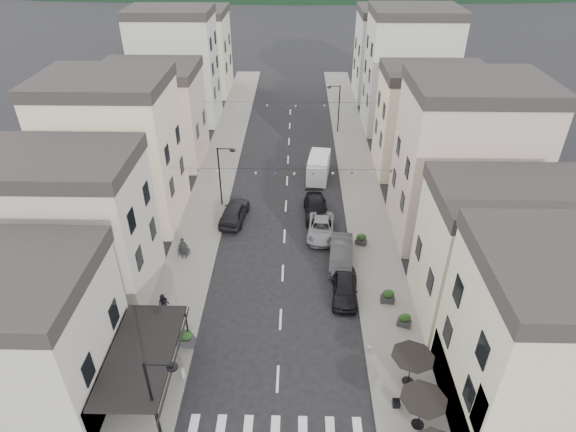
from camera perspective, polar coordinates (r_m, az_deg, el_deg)
name	(u,v)px	position (r m, az deg, el deg)	size (l,w,h in m)	color
sidewalk_left	(217,175)	(51.76, -8.44, 4.82)	(4.00, 76.00, 0.12)	slate
sidewalk_right	(358,177)	(51.46, 8.32, 4.65)	(4.00, 76.00, 0.12)	slate
bistro_building	(560,352)	(28.89, 29.53, -13.82)	(10.00, 8.00, 10.00)	#BDB596
boutique_awning	(146,355)	(28.85, -16.49, -15.48)	(3.77, 7.50, 3.28)	black
buildings_row_left	(156,101)	(56.08, -15.34, 13.02)	(10.20, 54.16, 14.00)	#B6B0A7
buildings_row_right	(424,105)	(54.43, 15.86, 12.57)	(10.20, 54.16, 14.50)	#BDB596
cafe_terrace	(423,402)	(27.67, 15.69, -20.51)	(2.50, 8.10, 2.53)	black
streetlamp_left_near	(156,394)	(26.21, -15.34, -19.72)	(1.70, 0.56, 6.00)	black
streetlamp_left_far	(222,171)	(44.57, -7.80, 5.33)	(1.70, 0.56, 6.00)	black
streetlamp_right_far	(337,104)	(60.78, 5.81, 13.07)	(1.70, 0.56, 6.00)	black
bollards	(277,381)	(30.05, -1.28, -18.98)	(11.66, 10.26, 0.60)	gray
bunting_near	(285,173)	(39.61, -0.42, 5.15)	(19.00, 0.28, 0.62)	black
bunting_far	(288,105)	(54.29, 0.05, 13.00)	(19.00, 0.28, 0.62)	black
parked_car_a	(345,288)	(35.46, 6.77, -8.49)	(1.81, 4.50, 1.53)	black
parked_car_b	(341,254)	(38.53, 6.30, -4.45)	(1.77, 5.08, 1.67)	#373639
parked_car_c	(321,228)	(41.60, 3.93, -1.43)	(2.28, 4.95, 1.37)	gray
parked_car_d	(316,209)	(44.13, 3.33, 0.88)	(2.10, 5.15, 1.50)	black
parked_car_e	(234,212)	(43.62, -6.39, 0.47)	(2.02, 5.02, 1.71)	black
delivery_van	(319,166)	(50.60, 3.65, 5.90)	(2.69, 5.35, 2.45)	silver
pedestrian_a	(183,248)	(39.39, -12.29, -3.77)	(0.68, 0.45, 1.87)	black
pedestrian_b	(164,304)	(34.78, -14.49, -10.08)	(0.81, 0.63, 1.66)	#26202B
planter_la	(186,338)	(32.50, -12.02, -13.95)	(1.21, 0.81, 1.25)	#313134
planter_lb	(183,249)	(40.10, -12.29, -3.82)	(0.97, 0.64, 1.01)	#2E2E30
planter_ra	(388,296)	(35.47, 11.75, -9.29)	(1.02, 0.62, 1.10)	#29292B
planter_rb	(404,320)	(34.00, 13.64, -11.90)	(1.04, 0.80, 1.03)	#2A2A2C
planter_rc	(361,239)	(40.72, 8.68, -2.74)	(1.04, 0.82, 1.03)	#2F3032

